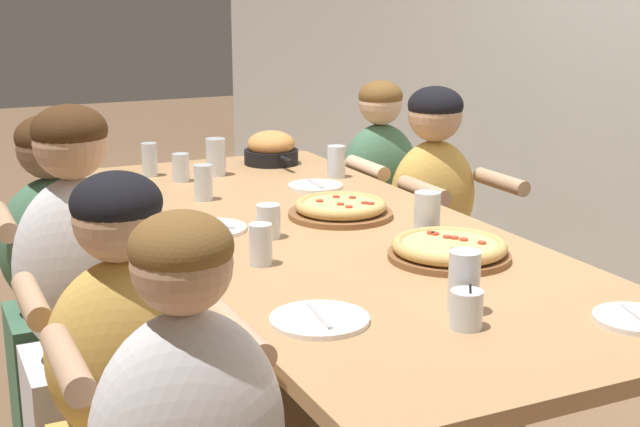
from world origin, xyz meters
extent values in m
cube|color=tan|center=(0.00, 0.00, 0.73)|extent=(2.45, 1.01, 0.04)
cube|color=#4C4C51|center=(-1.16, -0.44, 0.36)|extent=(0.07, 0.07, 0.71)
cube|color=#4C4C51|center=(-1.16, 0.44, 0.36)|extent=(0.07, 0.07, 0.71)
cylinder|color=brown|center=(-0.11, 0.12, 0.76)|extent=(0.34, 0.34, 0.02)
torus|color=tan|center=(-0.11, 0.12, 0.79)|extent=(0.30, 0.30, 0.03)
cylinder|color=#E5C675|center=(-0.11, 0.12, 0.78)|extent=(0.25, 0.25, 0.03)
cylinder|color=#C6422D|center=(-0.04, 0.12, 0.80)|extent=(0.02, 0.02, 0.01)
cylinder|color=#C6422D|center=(-0.18, 0.14, 0.80)|extent=(0.02, 0.02, 0.01)
cylinder|color=#C6422D|center=(-0.15, 0.19, 0.80)|extent=(0.02, 0.02, 0.01)
cylinder|color=#C6422D|center=(-0.05, 0.20, 0.80)|extent=(0.02, 0.02, 0.01)
cylinder|color=#C6422D|center=(-0.06, 0.19, 0.80)|extent=(0.02, 0.02, 0.01)
cylinder|color=#C6422D|center=(-0.08, 0.11, 0.80)|extent=(0.02, 0.02, 0.01)
cylinder|color=#C6422D|center=(-0.15, 0.07, 0.80)|extent=(0.02, 0.02, 0.01)
cylinder|color=brown|center=(0.43, 0.19, 0.76)|extent=(0.34, 0.34, 0.02)
torus|color=tan|center=(0.43, 0.19, 0.79)|extent=(0.32, 0.32, 0.03)
cylinder|color=#E5C675|center=(0.43, 0.19, 0.78)|extent=(0.27, 0.27, 0.03)
cylinder|color=#C6422D|center=(0.49, 0.16, 0.80)|extent=(0.02, 0.02, 0.01)
cylinder|color=#C6422D|center=(0.42, 0.24, 0.80)|extent=(0.02, 0.02, 0.01)
cylinder|color=#C6422D|center=(0.34, 0.20, 0.80)|extent=(0.02, 0.02, 0.01)
cylinder|color=#C6422D|center=(0.33, 0.19, 0.80)|extent=(0.02, 0.02, 0.01)
cylinder|color=#C6422D|center=(0.47, 0.27, 0.80)|extent=(0.02, 0.02, 0.01)
cylinder|color=#C6422D|center=(0.40, 0.23, 0.80)|extent=(0.02, 0.02, 0.01)
cylinder|color=#C6422D|center=(0.38, 0.21, 0.80)|extent=(0.02, 0.02, 0.01)
cylinder|color=black|center=(-1.01, 0.25, 0.78)|extent=(0.23, 0.23, 0.06)
cylinder|color=black|center=(-0.85, 0.25, 0.80)|extent=(0.10, 0.02, 0.02)
ellipsoid|color=#D68E4C|center=(-1.01, 0.25, 0.84)|extent=(0.20, 0.20, 0.11)
cylinder|color=white|center=(-0.53, 0.23, 0.76)|extent=(0.20, 0.20, 0.01)
cube|color=#B7B7BC|center=(-0.53, 0.23, 0.77)|extent=(0.14, 0.02, 0.01)
cylinder|color=white|center=(-0.13, -0.31, 0.76)|extent=(0.22, 0.22, 0.01)
cube|color=#B7B7BC|center=(-0.13, -0.31, 0.77)|extent=(0.11, 0.12, 0.01)
cylinder|color=white|center=(1.00, 0.31, 0.76)|extent=(0.19, 0.19, 0.01)
cube|color=#B7B7BC|center=(1.00, 0.31, 0.77)|extent=(0.13, 0.05, 0.01)
cylinder|color=white|center=(0.70, -0.33, 0.76)|extent=(0.23, 0.23, 0.01)
cube|color=#B7B7BC|center=(0.70, -0.33, 0.77)|extent=(0.16, 0.03, 0.01)
cylinder|color=silver|center=(0.87, -0.05, 0.79)|extent=(0.07, 0.07, 0.09)
cylinder|color=#1EA8DB|center=(0.87, -0.05, 0.78)|extent=(0.06, 0.06, 0.06)
cylinder|color=black|center=(0.88, -0.05, 0.80)|extent=(0.00, 0.01, 0.11)
cylinder|color=silver|center=(-0.99, -0.27, 0.82)|extent=(0.06, 0.06, 0.13)
cylinder|color=black|center=(-0.99, -0.27, 0.79)|extent=(0.05, 0.05, 0.07)
cylinder|color=silver|center=(0.02, -0.18, 0.80)|extent=(0.07, 0.07, 0.10)
cylinder|color=silver|center=(0.02, -0.18, 0.78)|extent=(0.06, 0.06, 0.05)
cylinder|color=silver|center=(-0.84, -0.19, 0.80)|extent=(0.06, 0.06, 0.11)
cylinder|color=silver|center=(-0.84, -0.19, 0.79)|extent=(0.06, 0.06, 0.08)
cylinder|color=silver|center=(0.20, 0.26, 0.82)|extent=(0.08, 0.08, 0.13)
cylinder|color=black|center=(0.20, 0.26, 0.79)|extent=(0.07, 0.07, 0.08)
cylinder|color=silver|center=(0.25, -0.30, 0.81)|extent=(0.06, 0.06, 0.11)
cylinder|color=black|center=(0.25, -0.30, 0.78)|extent=(0.06, 0.06, 0.06)
cylinder|color=silver|center=(-0.65, 0.38, 0.81)|extent=(0.07, 0.07, 0.12)
cylinder|color=silver|center=(-0.89, -0.03, 0.82)|extent=(0.08, 0.08, 0.15)
cylinder|color=black|center=(-0.89, -0.03, 0.79)|extent=(0.07, 0.07, 0.08)
cylinder|color=silver|center=(-0.52, -0.20, 0.81)|extent=(0.06, 0.06, 0.13)
cylinder|color=silver|center=(0.79, -0.01, 0.83)|extent=(0.07, 0.07, 0.15)
cube|color=#477556|center=(-0.45, -0.72, 0.23)|extent=(0.32, 0.34, 0.45)
ellipsoid|color=#477556|center=(-0.45, -0.72, 0.67)|extent=(0.24, 0.36, 0.44)
sphere|color=brown|center=(-0.45, -0.72, 0.99)|extent=(0.20, 0.20, 0.20)
ellipsoid|color=#422814|center=(-0.45, -0.72, 1.02)|extent=(0.20, 0.20, 0.14)
cylinder|color=brown|center=(-0.66, -0.55, 0.76)|extent=(0.28, 0.06, 0.06)
ellipsoid|color=gold|center=(0.49, -0.72, 0.67)|extent=(0.24, 0.36, 0.44)
sphere|color=tan|center=(0.49, -0.72, 0.99)|extent=(0.20, 0.20, 0.20)
ellipsoid|color=black|center=(0.49, -0.72, 1.02)|extent=(0.20, 0.20, 0.14)
cylinder|color=tan|center=(0.29, -0.90, 0.76)|extent=(0.28, 0.06, 0.06)
cylinder|color=tan|center=(0.29, -0.55, 0.76)|extent=(0.28, 0.06, 0.06)
sphere|color=tan|center=(0.99, -0.72, 1.02)|extent=(0.18, 0.18, 0.18)
ellipsoid|color=brown|center=(0.99, -0.72, 1.06)|extent=(0.18, 0.18, 0.12)
cylinder|color=tan|center=(0.78, -0.90, 0.79)|extent=(0.28, 0.06, 0.06)
cylinder|color=tan|center=(0.78, -0.55, 0.79)|extent=(0.28, 0.06, 0.06)
cube|color=gold|center=(-0.50, 0.72, 0.23)|extent=(0.32, 0.34, 0.45)
ellipsoid|color=gold|center=(-0.50, 0.72, 0.67)|extent=(0.24, 0.36, 0.44)
sphere|color=tan|center=(-0.50, 0.72, 1.00)|extent=(0.21, 0.21, 0.21)
ellipsoid|color=black|center=(-0.50, 0.72, 1.03)|extent=(0.21, 0.21, 0.15)
cylinder|color=tan|center=(-0.29, 0.90, 0.76)|extent=(0.28, 0.06, 0.06)
cylinder|color=tan|center=(-0.29, 0.55, 0.76)|extent=(0.28, 0.06, 0.06)
cube|color=silver|center=(-0.04, -0.72, 0.23)|extent=(0.32, 0.34, 0.45)
ellipsoid|color=silver|center=(-0.04, -0.72, 0.71)|extent=(0.24, 0.36, 0.52)
sphere|color=tan|center=(-0.04, -0.72, 1.07)|extent=(0.20, 0.20, 0.20)
ellipsoid|color=#422814|center=(-0.04, -0.72, 1.10)|extent=(0.20, 0.20, 0.14)
cylinder|color=tan|center=(-0.25, -0.90, 0.82)|extent=(0.28, 0.06, 0.06)
cylinder|color=tan|center=(-0.25, -0.55, 0.82)|extent=(0.28, 0.06, 0.06)
cube|color=#477556|center=(-0.93, 0.72, 0.23)|extent=(0.32, 0.34, 0.45)
ellipsoid|color=#477556|center=(-0.93, 0.72, 0.68)|extent=(0.24, 0.36, 0.45)
sphere|color=beige|center=(-0.93, 0.72, 0.99)|extent=(0.19, 0.19, 0.19)
ellipsoid|color=brown|center=(-0.93, 0.72, 1.02)|extent=(0.19, 0.19, 0.13)
cylinder|color=beige|center=(-0.72, 0.90, 0.76)|extent=(0.28, 0.06, 0.06)
cylinder|color=beige|center=(-0.72, 0.55, 0.76)|extent=(0.28, 0.06, 0.06)
camera|label=1|loc=(2.39, -1.13, 1.49)|focal=50.00mm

